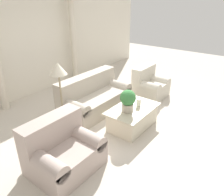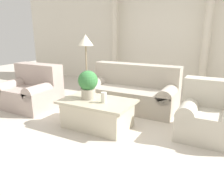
# 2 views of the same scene
# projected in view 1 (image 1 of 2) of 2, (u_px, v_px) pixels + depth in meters

# --- Properties ---
(ground_plane) EXTENTS (16.00, 16.00, 0.00)m
(ground_plane) POSITION_uv_depth(u_px,v_px,m) (115.00, 118.00, 5.27)
(ground_plane) COLOR beige
(wall_back) EXTENTS (10.00, 0.06, 3.20)m
(wall_back) POSITION_uv_depth(u_px,v_px,m) (33.00, 38.00, 6.17)
(wall_back) COLOR silver
(wall_back) RESTS_ON ground_plane
(sofa_long) EXTENTS (1.90, 0.91, 0.90)m
(sofa_long) POSITION_uv_depth(u_px,v_px,m) (94.00, 97.00, 5.56)
(sofa_long) COLOR #ADA393
(sofa_long) RESTS_ON ground_plane
(loveseat) EXTENTS (1.13, 0.91, 0.90)m
(loveseat) POSITION_uv_depth(u_px,v_px,m) (62.00, 150.00, 3.64)
(loveseat) COLOR #B29F95
(loveseat) RESTS_ON ground_plane
(coffee_table) EXTENTS (1.21, 0.77, 0.47)m
(coffee_table) POSITION_uv_depth(u_px,v_px,m) (132.00, 117.00, 4.86)
(coffee_table) COLOR beige
(coffee_table) RESTS_ON ground_plane
(potted_plant) EXTENTS (0.33, 0.33, 0.48)m
(potted_plant) POSITION_uv_depth(u_px,v_px,m) (128.00, 100.00, 4.52)
(potted_plant) COLOR #B2A893
(potted_plant) RESTS_ON coffee_table
(pillar_candle) EXTENTS (0.09, 0.09, 0.17)m
(pillar_candle) POSITION_uv_depth(u_px,v_px,m) (139.00, 103.00, 4.81)
(pillar_candle) COLOR silver
(pillar_candle) RESTS_ON coffee_table
(floor_lamp) EXTENTS (0.34, 0.34, 1.51)m
(floor_lamp) POSITION_uv_depth(u_px,v_px,m) (59.00, 75.00, 4.33)
(floor_lamp) COLOR gray
(floor_lamp) RESTS_ON ground_plane
(column_right) EXTENTS (0.27, 0.27, 2.60)m
(column_right) POSITION_uv_depth(u_px,v_px,m) (74.00, 42.00, 7.01)
(column_right) COLOR beige
(column_right) RESTS_ON ground_plane
(armchair) EXTENTS (0.89, 0.81, 0.87)m
(armchair) POSITION_uv_depth(u_px,v_px,m) (150.00, 85.00, 6.32)
(armchair) COLOR beige
(armchair) RESTS_ON ground_plane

